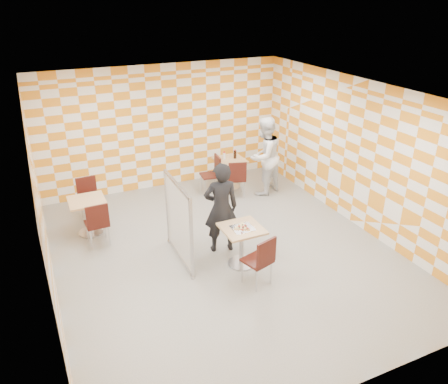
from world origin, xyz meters
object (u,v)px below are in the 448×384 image
at_px(chair_main_front, 261,258).
at_px(chair_second_side, 213,171).
at_px(empty_table, 88,211).
at_px(chair_second_front, 237,176).
at_px(partition, 179,222).
at_px(man_dark, 221,208).
at_px(man_white, 264,156).
at_px(second_table, 230,168).
at_px(sport_bottle, 224,156).
at_px(chair_empty_near, 97,221).
at_px(main_table, 242,240).
at_px(chair_empty_far, 88,195).
at_px(soda_bottle, 235,154).

bearing_deg(chair_main_front, chair_second_side, 78.45).
xyz_separation_m(empty_table, chair_second_front, (3.45, 0.28, 0.04)).
bearing_deg(empty_table, partition, -51.44).
relative_size(man_dark, man_white, 0.93).
relative_size(empty_table, partition, 0.48).
height_order(second_table, man_dark, man_dark).
distance_m(empty_table, sport_bottle, 3.57).
xyz_separation_m(partition, man_dark, (0.83, 0.01, 0.09)).
xyz_separation_m(second_table, chair_empty_near, (-3.47, -1.47, 0.04)).
bearing_deg(second_table, main_table, -111.69).
distance_m(main_table, second_table, 3.39).
distance_m(chair_empty_far, man_dark, 3.13).
xyz_separation_m(chair_second_front, man_dark, (-1.28, -1.95, 0.34)).
bearing_deg(chair_second_side, chair_empty_far, -177.44).
bearing_deg(soda_bottle, chair_second_front, -111.80).
bearing_deg(chair_main_front, chair_empty_far, 121.00).
height_order(empty_table, chair_empty_near, chair_empty_near).
relative_size(man_white, sport_bottle, 9.43).
relative_size(main_table, partition, 0.48).
xyz_separation_m(chair_second_side, man_white, (1.08, -0.54, 0.40)).
xyz_separation_m(chair_second_side, man_dark, (-0.90, -2.47, 0.34)).
relative_size(chair_empty_near, chair_empty_far, 1.00).
height_order(chair_second_side, man_dark, man_dark).
distance_m(chair_second_side, chair_empty_far, 2.97).
relative_size(empty_table, chair_second_side, 0.81).
distance_m(chair_main_front, sport_bottle, 4.10).
bearing_deg(chair_main_front, sport_bottle, 74.02).
relative_size(main_table, chair_empty_near, 0.81).
xyz_separation_m(empty_table, man_white, (4.16, 0.26, 0.43)).
bearing_deg(chair_empty_far, man_dark, -48.56).
distance_m(man_white, sport_bottle, 1.01).
bearing_deg(chair_empty_near, chair_second_front, 14.58).
xyz_separation_m(chair_second_side, soda_bottle, (0.62, 0.09, 0.31)).
bearing_deg(chair_second_front, man_white, -1.69).
relative_size(man_dark, soda_bottle, 7.67).
bearing_deg(empty_table, chair_second_side, 14.52).
height_order(main_table, chair_empty_near, chair_empty_near).
relative_size(partition, soda_bottle, 6.74).
relative_size(second_table, man_white, 0.40).
height_order(partition, soda_bottle, partition).
bearing_deg(chair_empty_near, main_table, -37.15).
bearing_deg(empty_table, man_dark, -37.51).
xyz_separation_m(chair_main_front, soda_bottle, (1.39, 3.87, 0.31)).
height_order(second_table, chair_empty_near, chair_empty_near).
distance_m(chair_main_front, chair_second_side, 3.86).
distance_m(main_table, chair_second_side, 3.17).
bearing_deg(man_dark, sport_bottle, -103.93).
bearing_deg(soda_bottle, man_white, -53.31).
distance_m(chair_second_front, sport_bottle, 0.73).
bearing_deg(partition, chair_second_side, 55.00).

